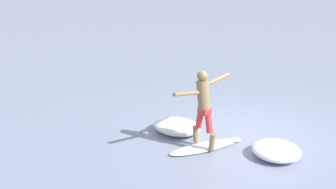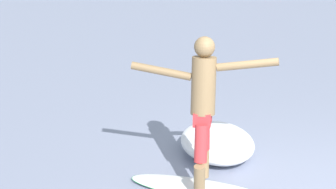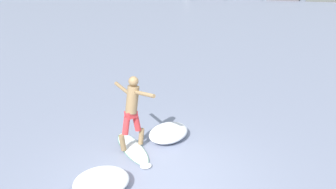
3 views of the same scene
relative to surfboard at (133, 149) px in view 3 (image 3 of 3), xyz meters
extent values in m
plane|color=gray|center=(1.13, -0.76, -0.03)|extent=(200.00, 200.00, 0.00)
ellipsoid|color=white|center=(-0.02, 0.02, 0.00)|extent=(1.65, 1.55, 0.07)
ellipsoid|color=white|center=(0.65, -0.58, 0.00)|extent=(0.36, 0.37, 0.06)
ellipsoid|color=#339E56|center=(-0.02, 0.02, 0.00)|extent=(1.67, 1.57, 0.03)
cone|color=black|center=(-0.57, 0.51, -0.10)|extent=(0.07, 0.07, 0.14)
cone|color=black|center=(-0.56, 0.32, -0.10)|extent=(0.07, 0.07, 0.14)
cone|color=black|center=(-0.39, 0.52, -0.10)|extent=(0.07, 0.07, 0.14)
cylinder|color=olive|center=(0.11, 0.26, 0.24)|extent=(0.20, 0.22, 0.42)
cylinder|color=red|center=(0.05, 0.15, 0.66)|extent=(0.24, 0.27, 0.46)
cylinder|color=olive|center=(-0.15, -0.22, 0.24)|extent=(0.20, 0.22, 0.42)
cylinder|color=red|center=(-0.09, -0.11, 0.66)|extent=(0.24, 0.27, 0.46)
cube|color=red|center=(-0.02, 0.02, 0.92)|extent=(0.30, 0.32, 0.16)
cylinder|color=olive|center=(0.00, 0.07, 1.28)|extent=(0.43, 0.47, 0.69)
sphere|color=olive|center=(0.03, 0.11, 1.73)|extent=(0.24, 0.24, 0.24)
cylinder|color=olive|center=(-0.41, 0.33, 1.42)|extent=(0.66, 0.44, 0.21)
cylinder|color=olive|center=(0.45, -0.13, 1.55)|extent=(0.66, 0.42, 0.20)
ellipsoid|color=white|center=(0.58, 0.92, 0.14)|extent=(1.11, 1.37, 0.34)
ellipsoid|color=white|center=(0.18, -1.63, 0.12)|extent=(1.50, 1.53, 0.31)
camera|label=1|loc=(-9.52, -2.84, 4.88)|focal=50.00mm
camera|label=2|loc=(-3.35, -7.70, 4.34)|focal=85.00mm
camera|label=3|loc=(3.62, -6.30, 4.02)|focal=35.00mm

